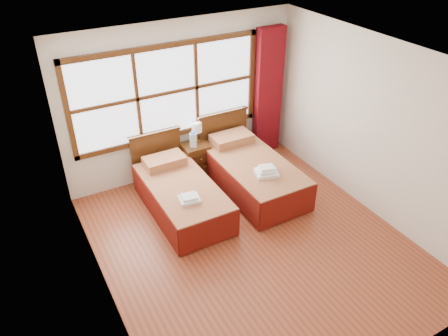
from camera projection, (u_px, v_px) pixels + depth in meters
floor at (252, 243)px, 6.11m from camera, size 4.50×4.50×0.00m
ceiling at (261, 62)px, 4.72m from camera, size 4.50×4.50×0.00m
wall_back at (182, 100)px, 7.08m from camera, size 4.00×0.00×4.00m
wall_left at (96, 212)px, 4.60m from camera, size 0.00×4.50×4.50m
wall_right at (374, 129)px, 6.23m from camera, size 0.00×4.50×4.50m
window at (167, 93)px, 6.85m from camera, size 3.16×0.06×1.56m
curtain at (268, 92)px, 7.70m from camera, size 0.50×0.16×2.30m
bed_left at (180, 194)px, 6.63m from camera, size 0.94×1.96×0.91m
bed_right at (251, 171)px, 7.12m from camera, size 1.02×2.04×0.99m
nightstand at (196, 159)px, 7.47m from camera, size 0.43×0.43×0.57m
towels_left at (189, 198)px, 6.12m from camera, size 0.32×0.29×0.08m
towels_right at (267, 171)px, 6.61m from camera, size 0.40×0.38×0.14m
lamp at (197, 127)px, 7.34m from camera, size 0.17×0.17×0.34m
bottle_near at (194, 140)px, 7.19m from camera, size 0.07×0.07×0.28m
bottle_far at (192, 140)px, 7.19m from camera, size 0.07×0.07×0.28m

